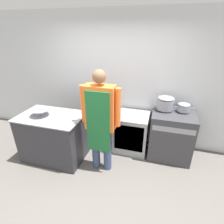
{
  "coord_description": "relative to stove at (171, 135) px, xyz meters",
  "views": [
    {
      "loc": [
        0.88,
        -1.79,
        2.3
      ],
      "look_at": [
        0.1,
        0.92,
        0.99
      ],
      "focal_mm": 28.0,
      "sensor_mm": 36.0,
      "label": 1
    }
  ],
  "objects": [
    {
      "name": "prep_counter",
      "position": [
        -2.16,
        -0.66,
        -0.01
      ],
      "size": [
        1.18,
        0.77,
        0.91
      ],
      "color": "#2D2D33",
      "rests_on": "ground_plane"
    },
    {
      "name": "mixing_bowl",
      "position": [
        -2.32,
        -0.7,
        0.5
      ],
      "size": [
        0.34,
        0.34,
        0.13
      ],
      "color": "gray",
      "rests_on": "prep_counter"
    },
    {
      "name": "wall_back",
      "position": [
        -1.18,
        0.4,
        0.88
      ],
      "size": [
        8.0,
        0.05,
        2.7
      ],
      "color": "silver",
      "rests_on": "ground_plane"
    },
    {
      "name": "sauce_pot",
      "position": [
        0.16,
        0.12,
        0.56
      ],
      "size": [
        0.22,
        0.22,
        0.15
      ],
      "color": "gray",
      "rests_on": "stove"
    },
    {
      "name": "fridge_unit",
      "position": [
        -0.77,
        0.03,
        -0.07
      ],
      "size": [
        0.67,
        0.65,
        0.79
      ],
      "color": "#93999E",
      "rests_on": "ground_plane"
    },
    {
      "name": "stove",
      "position": [
        0.0,
        0.0,
        0.0
      ],
      "size": [
        0.78,
        0.65,
        0.95
      ],
      "color": "#38383D",
      "rests_on": "ground_plane"
    },
    {
      "name": "stock_pot",
      "position": [
        -0.17,
        0.12,
        0.61
      ],
      "size": [
        0.31,
        0.31,
        0.25
      ],
      "color": "gray",
      "rests_on": "stove"
    },
    {
      "name": "person_cook",
      "position": [
        -1.18,
        -0.71,
        0.57
      ],
      "size": [
        0.66,
        0.24,
        1.8
      ],
      "color": "#38476B",
      "rests_on": "ground_plane"
    },
    {
      "name": "ground_plane",
      "position": [
        -1.18,
        -1.29,
        -0.47
      ],
      "size": [
        14.0,
        14.0,
        0.0
      ],
      "primitive_type": "plane",
      "color": "#5B5651"
    }
  ]
}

